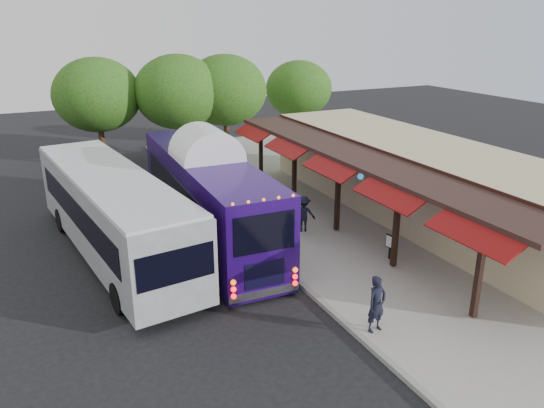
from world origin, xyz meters
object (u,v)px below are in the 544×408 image
ped_b (264,201)px  ped_c (258,196)px  city_bus (112,211)px  coach_bus (208,193)px  ped_a (377,304)px  sign_board (390,243)px  ped_d (304,214)px

ped_b → ped_c: ped_c is taller
city_bus → coach_bus: bearing=-8.3°
ped_a → sign_board: size_ratio=1.78×
ped_c → ped_d: ped_c is taller
ped_d → coach_bus: bearing=6.3°
ped_b → ped_d: bearing=103.0°
coach_bus → city_bus: size_ratio=0.95×
city_bus → ped_d: (7.86, -1.36, -0.93)m
coach_bus → ped_c: bearing=28.4°
sign_board → ped_b: bearing=100.9°
ped_c → sign_board: 7.22m
ped_c → sign_board: bearing=68.7°
ped_c → city_bus: bearing=-30.8°
ped_c → ped_a: bearing=42.8°
sign_board → coach_bus: bearing=125.2°
coach_bus → ped_d: bearing=-16.1°
coach_bus → ped_b: (3.03, 0.93, -1.12)m
city_bus → ped_a: city_bus is taller
ped_a → sign_board: 5.23m
coach_bus → ped_b: size_ratio=7.43×
city_bus → ped_a: bearing=-64.0°
ped_d → sign_board: (1.64, -3.98, -0.13)m
ped_a → ped_b: (0.98, 10.06, -0.07)m
city_bus → ped_a: (6.00, -9.22, -0.85)m
ped_c → sign_board: size_ratio=1.86×
ped_a → city_bus: bearing=114.2°
ped_d → sign_board: size_ratio=1.61×
city_bus → ped_b: city_bus is taller
city_bus → ped_d: bearing=-16.8°
ped_a → ped_c: (0.93, 10.62, 0.04)m
coach_bus → ped_c: coach_bus is taller
city_bus → sign_board: bearing=-36.3°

